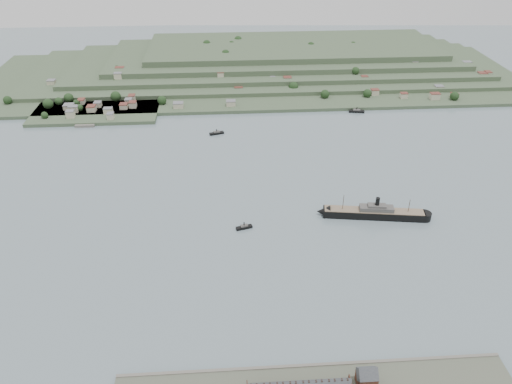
{
  "coord_description": "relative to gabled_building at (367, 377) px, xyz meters",
  "views": [
    {
      "loc": [
        -44.59,
        -337.58,
        234.49
      ],
      "look_at": [
        -19.39,
        30.0,
        9.87
      ],
      "focal_mm": 35.0,
      "sensor_mm": 36.0,
      "label": 1
    }
  ],
  "objects": [
    {
      "name": "far_peninsula",
      "position": [
        0.41,
        557.1,
        3.69
      ],
      "size": [
        760.0,
        309.0,
        30.0
      ],
      "color": "#344830",
      "rests_on": "ground"
    },
    {
      "name": "tugboat",
      "position": [
        -59.19,
        154.27,
        -6.72
      ],
      "size": [
        13.79,
        6.95,
        6.0
      ],
      "color": "black",
      "rests_on": "ground"
    },
    {
      "name": "ferry_west",
      "position": [
        -81.09,
        337.18,
        -6.74
      ],
      "size": [
        16.66,
        8.73,
        6.02
      ],
      "color": "black",
      "rests_on": "ground"
    },
    {
      "name": "steamship",
      "position": [
        46.87,
        163.65,
        -4.01
      ],
      "size": [
        94.05,
        24.13,
        22.63
      ],
      "color": "black",
      "rests_on": "ground"
    },
    {
      "name": "ferry_east",
      "position": [
        90.07,
        389.0,
        -6.51
      ],
      "size": [
        19.13,
        8.1,
        6.95
      ],
      "color": "black",
      "rests_on": "ground"
    },
    {
      "name": "gabled_building",
      "position": [
        0.0,
        0.0,
        0.0
      ],
      "size": [
        10.4,
        10.18,
        14.09
      ],
      "color": "#442218",
      "rests_on": "ground"
    },
    {
      "name": "ground",
      "position": [
        -27.5,
        164.0,
        -8.19
      ],
      "size": [
        1400.0,
        1400.0,
        0.0
      ],
      "primitive_type": "plane",
      "color": "slate",
      "rests_on": "ground"
    }
  ]
}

